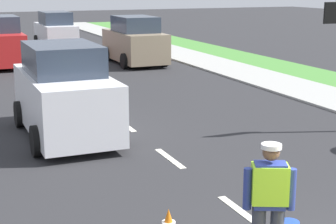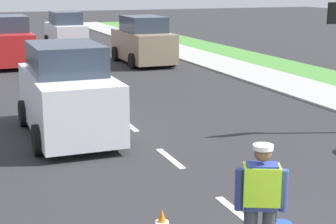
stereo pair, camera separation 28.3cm
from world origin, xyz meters
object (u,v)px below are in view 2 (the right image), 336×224
at_px(car_parked_far, 143,42).
at_px(car_oncoming_second, 9,42).
at_px(car_outgoing_far, 66,31).
at_px(road_worker, 263,200).
at_px(car_oncoming_lead, 67,93).

bearing_deg(car_parked_far, car_oncoming_second, 164.17).
bearing_deg(car_oncoming_second, car_outgoing_far, 57.60).
distance_m(road_worker, car_oncoming_lead, 7.29).
relative_size(car_oncoming_second, car_oncoming_lead, 1.01).
xyz_separation_m(road_worker, car_oncoming_second, (-1.30, 19.70, 0.10)).
xyz_separation_m(road_worker, car_parked_far, (4.47, 18.07, 0.08)).
bearing_deg(car_outgoing_far, road_worker, -95.19).
distance_m(car_oncoming_lead, car_outgoing_far, 18.50).
distance_m(car_oncoming_second, car_outgoing_far, 6.74).
height_order(car_parked_far, car_outgoing_far, car_parked_far).
relative_size(road_worker, car_parked_far, 0.39).
relative_size(car_oncoming_second, car_parked_far, 0.99).
distance_m(road_worker, car_outgoing_far, 25.50).
height_order(road_worker, car_parked_far, car_parked_far).
relative_size(car_oncoming_lead, car_outgoing_far, 0.99).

